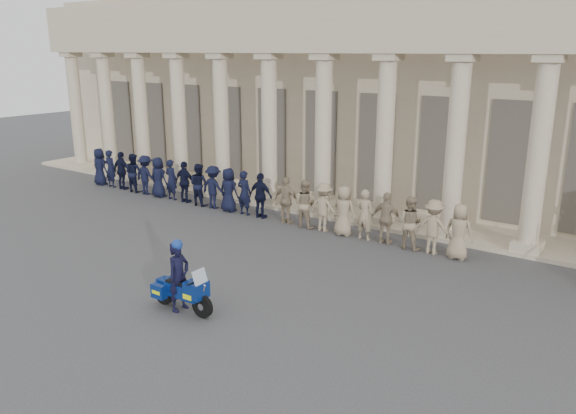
{
  "coord_description": "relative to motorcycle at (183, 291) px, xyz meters",
  "views": [
    {
      "loc": [
        9.95,
        -10.51,
        6.4
      ],
      "look_at": [
        0.15,
        3.54,
        1.6
      ],
      "focal_mm": 35.0,
      "sensor_mm": 36.0,
      "label": 1
    }
  ],
  "objects": [
    {
      "name": "building",
      "position": [
        -0.3,
        16.07,
        3.98
      ],
      "size": [
        40.0,
        12.5,
        9.0
      ],
      "color": "#C3B092",
      "rests_on": "ground"
    },
    {
      "name": "ground",
      "position": [
        -0.3,
        1.32,
        -0.54
      ],
      "size": [
        90.0,
        90.0,
        0.0
      ],
      "primitive_type": "plane",
      "color": "#404043",
      "rests_on": "ground"
    },
    {
      "name": "rider",
      "position": [
        -0.11,
        -0.0,
        0.39
      ],
      "size": [
        0.43,
        0.66,
        1.89
      ],
      "rotation": [
        0.0,
        0.0,
        1.58
      ],
      "color": "black",
      "rests_on": "ground"
    },
    {
      "name": "officer_rank",
      "position": [
        -4.2,
        7.63,
        0.36
      ],
      "size": [
        18.67,
        0.68,
        1.81
      ],
      "color": "black",
      "rests_on": "ground"
    },
    {
      "name": "motorcycle",
      "position": [
        0.0,
        0.0,
        0.0
      ],
      "size": [
        1.95,
        0.8,
        1.25
      ],
      "rotation": [
        0.0,
        0.0,
        0.01
      ],
      "color": "black",
      "rests_on": "ground"
    }
  ]
}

